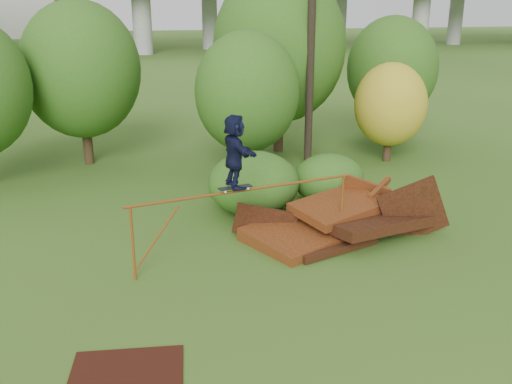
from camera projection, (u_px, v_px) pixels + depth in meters
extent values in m
plane|color=#2D5116|center=(314.00, 287.00, 12.41)|extent=(240.00, 240.00, 0.00)
cube|color=#3D1C0A|center=(313.00, 230.00, 15.03)|extent=(4.02, 3.39, 0.57)
cube|color=black|center=(371.00, 221.00, 15.02)|extent=(3.28, 2.60, 0.56)
cube|color=#3D1C0A|center=(339.00, 206.00, 15.23)|extent=(2.80, 2.35, 0.50)
cube|color=black|center=(413.00, 211.00, 15.02)|extent=(2.00, 0.51, 1.96)
cube|color=#3D1C0A|center=(361.00, 199.00, 16.25)|extent=(1.47, 0.92, 1.57)
cube|color=black|center=(265.00, 223.00, 15.07)|extent=(1.77, 0.43, 1.14)
cube|color=black|center=(341.00, 249.00, 14.02)|extent=(2.24, 0.90, 0.19)
cube|color=#3D1C0A|center=(380.00, 188.00, 15.94)|extent=(1.09, 1.03, 0.33)
cylinder|color=brown|center=(133.00, 244.00, 12.45)|extent=(0.06, 0.06, 1.74)
cylinder|color=brown|center=(342.00, 208.00, 14.63)|extent=(0.06, 0.06, 1.74)
cylinder|color=brown|center=(246.00, 190.00, 13.26)|extent=(5.62, 1.15, 0.06)
cube|color=black|center=(235.00, 187.00, 13.13)|extent=(0.82, 0.36, 0.03)
cylinder|color=beige|center=(225.00, 192.00, 12.95)|extent=(0.06, 0.04, 0.06)
cylinder|color=beige|center=(222.00, 190.00, 13.10)|extent=(0.06, 0.04, 0.06)
cylinder|color=beige|center=(248.00, 188.00, 13.18)|extent=(0.06, 0.04, 0.06)
cylinder|color=beige|center=(245.00, 186.00, 13.33)|extent=(0.06, 0.04, 0.06)
imported|color=black|center=(235.00, 151.00, 12.86)|extent=(0.72, 1.62, 1.69)
cube|color=black|center=(127.00, 372.00, 9.53)|extent=(2.03, 1.56, 0.03)
cylinder|color=black|center=(87.00, 139.00, 21.63)|extent=(0.36, 0.36, 1.92)
ellipsoid|color=#1B4111|center=(81.00, 70.00, 20.81)|extent=(4.34, 4.34, 4.99)
cylinder|color=black|center=(247.00, 154.00, 20.05)|extent=(0.34, 0.34, 1.65)
ellipsoid|color=#1B4111|center=(247.00, 92.00, 19.36)|extent=(3.58, 3.58, 4.12)
cylinder|color=black|center=(278.00, 124.00, 23.35)|extent=(0.40, 0.40, 2.29)
ellipsoid|color=#1B4111|center=(279.00, 46.00, 22.37)|extent=(5.23, 5.23, 6.01)
cylinder|color=black|center=(387.00, 146.00, 22.07)|extent=(0.30, 0.30, 1.18)
ellipsoid|color=#A58C19|center=(390.00, 104.00, 21.56)|extent=(2.74, 2.74, 3.16)
cylinder|color=black|center=(388.00, 122.00, 25.01)|extent=(0.35, 0.35, 1.75)
ellipsoid|color=#1B4111|center=(392.00, 69.00, 24.28)|extent=(3.84, 3.84, 4.42)
ellipsoid|color=#1B4111|center=(253.00, 183.00, 16.46)|extent=(2.66, 2.46, 1.84)
ellipsoid|color=#1B4111|center=(329.00, 179.00, 17.36)|extent=(2.18, 1.99, 1.54)
cylinder|color=black|center=(311.00, 41.00, 20.01)|extent=(0.28, 0.28, 9.17)
cylinder|color=gray|center=(142.00, 19.00, 66.35)|extent=(2.20, 2.20, 8.00)
cylinder|color=gray|center=(290.00, 18.00, 70.49)|extent=(2.20, 2.20, 8.00)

